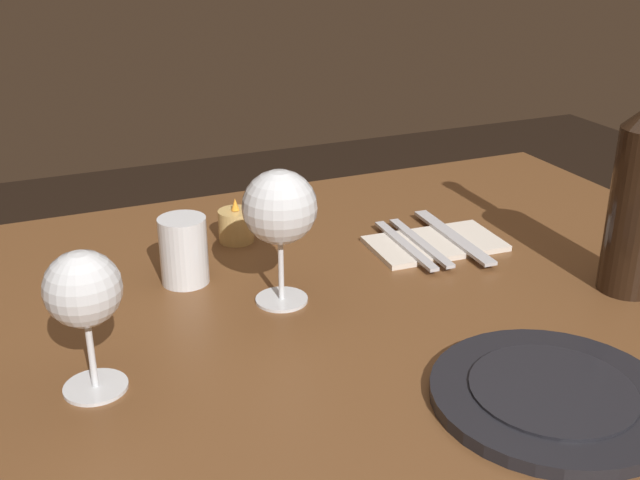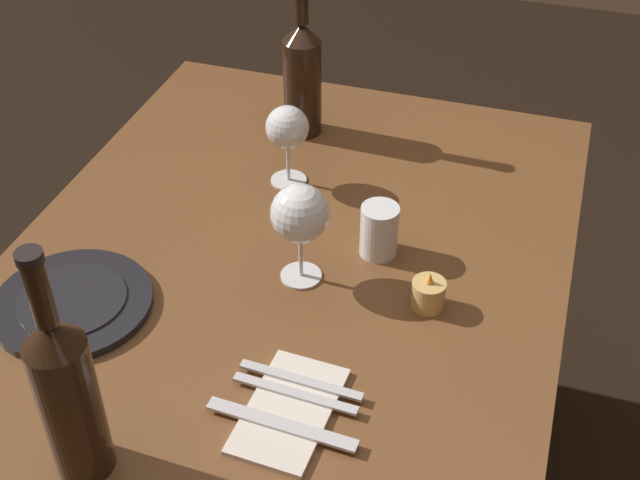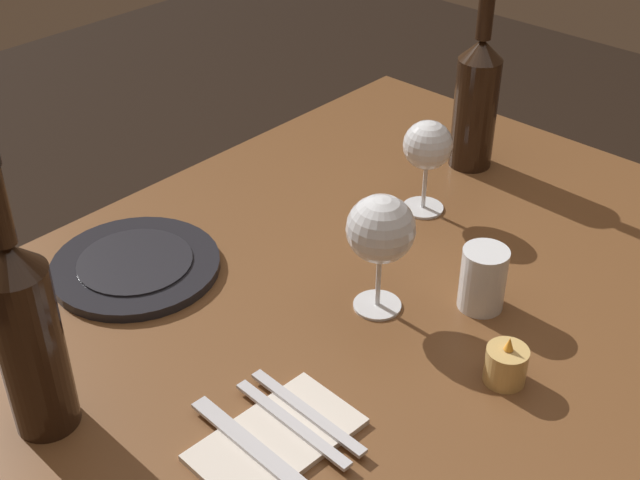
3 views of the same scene
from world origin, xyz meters
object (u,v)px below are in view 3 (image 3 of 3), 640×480
Objects in this scene: wine_bottle at (476,100)px; dinner_plate at (136,266)px; water_tumbler at (483,282)px; fork_outer at (307,411)px; wine_glass_left at (381,231)px; wine_bottle_second at (27,332)px; folded_napkin at (276,439)px; fork_inner at (292,423)px; table_knife at (257,450)px; votive_candle at (506,366)px; wine_glass_right at (428,147)px.

wine_bottle is 0.63m from dinner_plate.
water_tumbler is 0.32m from fork_outer.
water_tumbler is at bearing 174.72° from fork_outer.
wine_glass_left is 0.45m from wine_bottle_second.
water_tumbler is 0.46× the size of folded_napkin.
table_knife is (0.06, 0.00, 0.00)m from fork_inner.
folded_napkin is 0.03m from table_knife.
wine_glass_right is at bearing -128.83° from votive_candle.
wine_bottle is 4.77× the size of votive_candle.
votive_candle is 0.54m from dinner_plate.
wine_bottle_second reaches higher than folded_napkin.
fork_inner is (-0.18, 0.22, -0.12)m from wine_bottle_second.
votive_candle is (0.43, 0.34, -0.10)m from wine_bottle.
fork_inner is at bearing 129.70° from wine_bottle_second.
water_tumbler is 0.50× the size of fork_outer.
votive_candle is at bearing 107.69° from dinner_plate.
wine_glass_right is at bearing -156.49° from wine_glass_left.
votive_candle reaches higher than table_knife.
wine_bottle is 1.31× the size of dinner_plate.
folded_napkin is 0.05m from fork_outer.
votive_candle is (0.10, 0.10, -0.02)m from water_tumbler.
fork_outer is (0.46, 0.18, -0.10)m from wine_glass_right.
wine_glass_left is at bearing 23.51° from wine_glass_right.
dinner_plate is (0.42, -0.20, -0.10)m from wine_glass_right.
wine_bottle_second is at bearing -54.43° from folded_napkin.
fork_outer is at bearing 180.00° from table_knife.
wine_glass_left is at bearing -46.31° from water_tumbler.
folded_napkin is (0.10, 0.38, -0.00)m from dinner_plate.
wine_glass_right is 0.55m from folded_napkin.
wine_glass_left is 2.57× the size of votive_candle.
water_tumbler is at bearing 175.79° from table_knife.
wine_bottle is at bearing -162.42° from fork_inner.
folded_napkin is at bearing 0.00° from fork_outer.
wine_bottle_second reaches higher than wine_glass_right.
wine_glass_right reaches higher than dinner_plate.
water_tumbler reaches higher than dinner_plate.
water_tumbler is 0.43× the size of table_knife.
table_knife is at bearing 0.00° from fork_outer.
dinner_plate is at bearing -16.33° from wine_bottle.
fork_outer is (0.64, 0.21, -0.11)m from wine_bottle.
wine_glass_right is at bearing 153.86° from dinner_plate.
wine_glass_left is 0.23m from votive_candle.
water_tumbler reaches higher than fork_inner.
wine_glass_left is at bearing -163.28° from fork_inner.
wine_glass_left is 0.82× the size of table_knife.
wine_glass_left is 0.28m from fork_inner.
dinner_plate is 0.39m from folded_napkin.
water_tumbler is (0.32, 0.24, -0.08)m from wine_bottle.
wine_glass_left is at bearing 161.07° from wine_bottle_second.
dinner_plate is 0.40m from table_knife.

